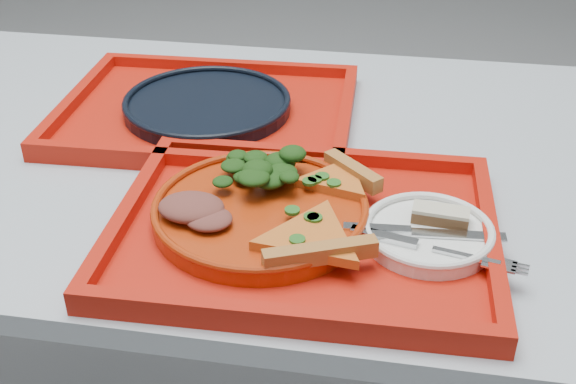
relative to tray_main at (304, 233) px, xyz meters
The scene contains 13 objects.
table 0.35m from the tray_main, 141.36° to the left, with size 1.60×0.80×0.75m.
tray_main is the anchor object (origin of this frame).
tray_far 0.35m from the tray_main, 123.96° to the left, with size 0.45×0.35×0.01m, color #B11609.
dinner_plate 0.06m from the tray_main, 169.70° to the left, with size 0.26×0.26×0.02m, color #A22B0A.
side_plate 0.15m from the tray_main, ahead, with size 0.15×0.15×0.01m, color white.
navy_plate 0.35m from the tray_main, 123.96° to the left, with size 0.26×0.26×0.02m, color black.
pizza_slice_a 0.06m from the tray_main, 72.29° to the right, with size 0.14×0.12×0.02m, color orange, non-canonical shape.
pizza_slice_b 0.09m from the tray_main, 69.25° to the left, with size 0.11×0.09×0.02m, color orange, non-canonical shape.
salad_heap 0.11m from the tray_main, 134.14° to the left, with size 0.10×0.09×0.05m, color black.
meat_portion 0.14m from the tray_main, behind, with size 0.08×0.06×0.02m, color brown.
dessert_bar 0.16m from the tray_main, ahead, with size 0.07×0.03×0.02m.
knife 0.14m from the tray_main, ahead, with size 0.18×0.02×0.01m, color silver.
fork 0.15m from the tray_main, 14.21° to the right, with size 0.18×0.02×0.01m, color silver.
Camera 1 is at (0.36, -0.91, 1.26)m, focal length 45.00 mm.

